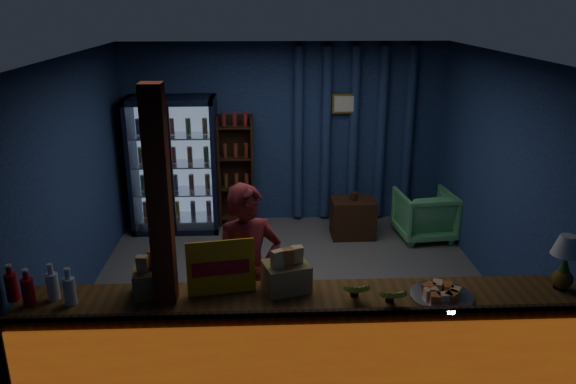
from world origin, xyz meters
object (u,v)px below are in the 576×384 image
green_chair (425,214)px  table_lamp (567,248)px  pastry_tray (442,295)px  shopkeeper (249,275)px

green_chair → table_lamp: (0.15, -3.22, 0.97)m
pastry_tray → table_lamp: table_lamp is taller
green_chair → pastry_tray: (-0.84, -3.34, 0.64)m
shopkeeper → pastry_tray: shopkeeper is taller
green_chair → table_lamp: table_lamp is taller
shopkeeper → pastry_tray: bearing=-42.9°
shopkeeper → pastry_tray: size_ratio=3.43×
green_chair → pastry_tray: 3.50m
table_lamp → pastry_tray: bearing=-173.4°
pastry_tray → table_lamp: size_ratio=1.07×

